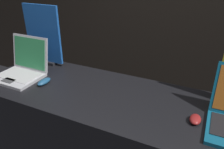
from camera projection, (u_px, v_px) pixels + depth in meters
wall_back at (171, 0)px, 2.48m from camera, size 8.00×0.05×2.80m
laptop_front at (23, 68)px, 1.63m from camera, size 0.33×0.32×0.28m
mouse_front at (44, 82)px, 1.53m from camera, size 0.06×0.12×0.03m
promo_stand_front at (43, 37)px, 1.77m from camera, size 0.33×0.07×0.49m
mouse_back at (195, 119)px, 1.15m from camera, size 0.06×0.09×0.03m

